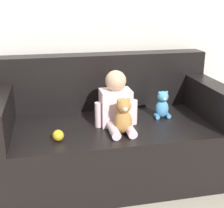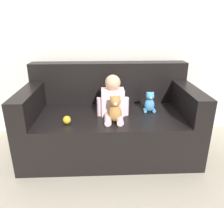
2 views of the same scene
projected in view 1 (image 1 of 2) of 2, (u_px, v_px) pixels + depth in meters
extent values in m
plane|color=#B7AD99|center=(111.00, 173.00, 2.48)|extent=(12.00, 12.00, 0.00)
cube|color=silver|center=(97.00, 0.00, 2.54)|extent=(8.00, 0.05, 2.60)
cube|color=black|center=(111.00, 148.00, 2.41)|extent=(1.73, 0.87, 0.44)
cube|color=black|center=(102.00, 81.00, 2.58)|extent=(1.73, 0.18, 0.45)
cube|color=black|center=(208.00, 98.00, 2.44)|extent=(0.16, 0.87, 0.26)
cube|color=silver|center=(116.00, 107.00, 2.25)|extent=(0.22, 0.16, 0.26)
sphere|color=tan|center=(116.00, 81.00, 2.19)|extent=(0.15, 0.15, 0.15)
cylinder|color=silver|center=(113.00, 130.00, 2.10)|extent=(0.06, 0.20, 0.06)
cylinder|color=silver|center=(129.00, 129.00, 2.12)|extent=(0.06, 0.20, 0.06)
cylinder|color=silver|center=(99.00, 115.00, 2.21)|extent=(0.06, 0.06, 0.18)
cylinder|color=silver|center=(133.00, 112.00, 2.27)|extent=(0.06, 0.06, 0.18)
ellipsoid|color=#AD7A3D|center=(123.00, 122.00, 2.11)|extent=(0.12, 0.10, 0.17)
sphere|color=#AD7A3D|center=(124.00, 106.00, 2.06)|extent=(0.10, 0.10, 0.10)
sphere|color=#AD7A3D|center=(119.00, 101.00, 2.04)|extent=(0.03, 0.03, 0.03)
sphere|color=#AD7A3D|center=(128.00, 100.00, 2.06)|extent=(0.03, 0.03, 0.03)
sphere|color=beige|center=(125.00, 109.00, 2.03)|extent=(0.04, 0.04, 0.04)
cylinder|color=#AD7A3D|center=(116.00, 132.00, 2.10)|extent=(0.04, 0.06, 0.04)
cylinder|color=#AD7A3D|center=(131.00, 131.00, 2.12)|extent=(0.04, 0.06, 0.04)
ellipsoid|color=#4C9EDB|center=(162.00, 109.00, 2.40)|extent=(0.10, 0.08, 0.14)
sphere|color=#4C9EDB|center=(163.00, 97.00, 2.36)|extent=(0.08, 0.08, 0.08)
sphere|color=#4C9EDB|center=(160.00, 93.00, 2.34)|extent=(0.02, 0.02, 0.02)
sphere|color=#4C9EDB|center=(166.00, 92.00, 2.35)|extent=(0.02, 0.02, 0.02)
sphere|color=beige|center=(164.00, 99.00, 2.33)|extent=(0.03, 0.03, 0.03)
cylinder|color=#4C9EDB|center=(157.00, 116.00, 2.39)|extent=(0.03, 0.05, 0.03)
cylinder|color=#4C9EDB|center=(168.00, 115.00, 2.41)|extent=(0.03, 0.05, 0.03)
sphere|color=gold|center=(58.00, 135.00, 2.01)|extent=(0.07, 0.07, 0.07)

